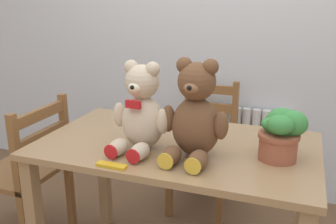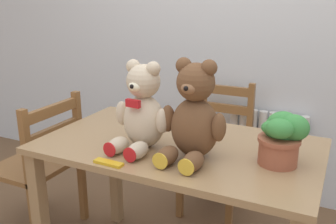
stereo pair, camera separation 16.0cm
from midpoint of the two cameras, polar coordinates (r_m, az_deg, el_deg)
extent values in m
cube|color=silver|center=(2.69, 7.49, 14.43)|extent=(8.00, 0.04, 2.60)
cylinder|color=silver|center=(2.84, 5.86, -5.52)|extent=(0.06, 0.06, 0.66)
cylinder|color=silver|center=(2.83, 7.22, -5.68)|extent=(0.06, 0.06, 0.66)
cylinder|color=silver|center=(2.81, 8.59, -5.85)|extent=(0.06, 0.06, 0.66)
cylinder|color=silver|center=(2.80, 9.97, -6.02)|extent=(0.06, 0.06, 0.66)
cylinder|color=silver|center=(2.79, 11.37, -6.18)|extent=(0.06, 0.06, 0.66)
cylinder|color=silver|center=(2.78, 12.77, -6.34)|extent=(0.06, 0.06, 0.66)
cylinder|color=silver|center=(2.78, 14.18, -6.49)|extent=(0.06, 0.06, 0.66)
cylinder|color=silver|center=(2.77, 15.60, -6.65)|extent=(0.06, 0.06, 0.66)
cube|color=silver|center=(2.93, 10.33, -11.70)|extent=(0.55, 0.10, 0.04)
cube|color=#9E7A51|center=(1.75, -1.28, -5.20)|extent=(1.28, 0.75, 0.03)
cube|color=#9E7A51|center=(2.42, -11.61, -8.96)|extent=(0.06, 0.06, 0.74)
cube|color=#9E7A51|center=(2.12, 17.70, -13.54)|extent=(0.06, 0.06, 0.74)
cube|color=brown|center=(2.55, 3.53, -5.89)|extent=(0.38, 0.44, 0.03)
cube|color=brown|center=(2.44, 5.98, -12.88)|extent=(0.04, 0.04, 0.41)
cube|color=brown|center=(2.53, -1.68, -11.63)|extent=(0.04, 0.04, 0.41)
cube|color=brown|center=(2.69, 8.25, -4.50)|extent=(0.04, 0.04, 0.87)
cube|color=brown|center=(2.78, 1.34, -3.67)|extent=(0.04, 0.04, 0.87)
cube|color=brown|center=(2.62, 4.94, 3.48)|extent=(0.30, 0.03, 0.06)
cube|color=brown|center=(2.65, 4.87, 0.76)|extent=(0.30, 0.03, 0.06)
cube|color=brown|center=(2.40, -23.34, -8.31)|extent=(0.40, 0.46, 0.03)
cube|color=brown|center=(2.75, -22.57, -10.30)|extent=(0.04, 0.04, 0.43)
cube|color=brown|center=(2.16, -23.57, -11.46)|extent=(0.04, 0.04, 0.87)
cube|color=brown|center=(2.44, -16.91, -7.40)|extent=(0.04, 0.04, 0.87)
cube|color=brown|center=(2.16, -21.02, -0.36)|extent=(0.03, 0.38, 0.06)
cube|color=brown|center=(2.20, -20.68, -3.45)|extent=(0.03, 0.38, 0.06)
ellipsoid|color=beige|center=(1.67, -6.60, -1.58)|extent=(0.21, 0.18, 0.24)
sphere|color=beige|center=(1.62, -6.82, 4.57)|extent=(0.15, 0.15, 0.15)
sphere|color=beige|center=(1.58, -5.28, 6.52)|extent=(0.06, 0.06, 0.06)
sphere|color=beige|center=(1.64, -8.45, 6.77)|extent=(0.06, 0.06, 0.06)
ellipsoid|color=white|center=(1.58, -7.89, 3.77)|extent=(0.07, 0.06, 0.05)
sphere|color=black|center=(1.55, -8.44, 3.69)|extent=(0.02, 0.02, 0.02)
ellipsoid|color=beige|center=(1.59, -3.71, -1.46)|extent=(0.06, 0.06, 0.11)
ellipsoid|color=beige|center=(1.70, -10.09, -0.44)|extent=(0.06, 0.06, 0.11)
ellipsoid|color=beige|center=(1.57, -7.25, -6.06)|extent=(0.08, 0.13, 0.07)
cylinder|color=red|center=(1.53, -8.42, -6.80)|extent=(0.06, 0.01, 0.06)
ellipsoid|color=beige|center=(1.63, -10.42, -5.36)|extent=(0.08, 0.13, 0.07)
cylinder|color=red|center=(1.59, -11.64, -6.05)|extent=(0.06, 0.01, 0.06)
cube|color=red|center=(1.58, -8.23, 1.11)|extent=(0.07, 0.03, 0.03)
ellipsoid|color=brown|center=(1.58, 1.36, -2.30)|extent=(0.22, 0.19, 0.25)
sphere|color=brown|center=(1.52, 1.41, 4.63)|extent=(0.16, 0.16, 0.16)
sphere|color=brown|center=(1.49, 3.43, 6.83)|extent=(0.07, 0.07, 0.07)
sphere|color=brown|center=(1.53, -0.52, 7.14)|extent=(0.07, 0.07, 0.07)
ellipsoid|color=#8C5F3F|center=(1.47, 0.54, 3.72)|extent=(0.07, 0.06, 0.05)
sphere|color=black|center=(1.45, 0.10, 3.64)|extent=(0.02, 0.02, 0.02)
ellipsoid|color=brown|center=(1.51, 5.11, -2.13)|extent=(0.06, 0.06, 0.12)
ellipsoid|color=brown|center=(1.59, -2.77, -1.06)|extent=(0.06, 0.06, 0.12)
ellipsoid|color=brown|center=(1.48, 1.46, -7.42)|extent=(0.08, 0.13, 0.08)
cylinder|color=gold|center=(1.43, 0.53, -8.36)|extent=(0.07, 0.01, 0.07)
ellipsoid|color=brown|center=(1.52, -2.55, -6.72)|extent=(0.08, 0.13, 0.08)
cylinder|color=gold|center=(1.47, -3.59, -7.59)|extent=(0.07, 0.01, 0.07)
cylinder|color=#9E5138|center=(1.60, 13.68, -5.18)|extent=(0.16, 0.16, 0.11)
cylinder|color=#9E5138|center=(1.58, 13.81, -3.54)|extent=(0.17, 0.17, 0.02)
ellipsoid|color=#3D8E42|center=(1.58, 15.77, -1.71)|extent=(0.12, 0.10, 0.11)
ellipsoid|color=#3D8E42|center=(1.60, 14.27, -2.00)|extent=(0.15, 0.11, 0.15)
ellipsoid|color=#3D8E42|center=(1.58, 12.83, -1.89)|extent=(0.09, 0.08, 0.06)
ellipsoid|color=#3D8E42|center=(1.53, 13.89, -1.96)|extent=(0.11, 0.08, 0.08)
cube|color=gold|center=(1.54, -11.58, -8.05)|extent=(0.13, 0.04, 0.01)
camera|label=1|loc=(0.08, -92.86, -0.88)|focal=40.00mm
camera|label=2|loc=(0.08, 87.14, 0.88)|focal=40.00mm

